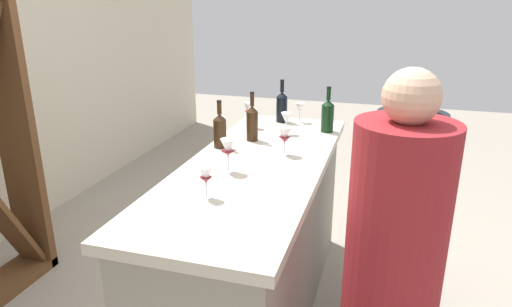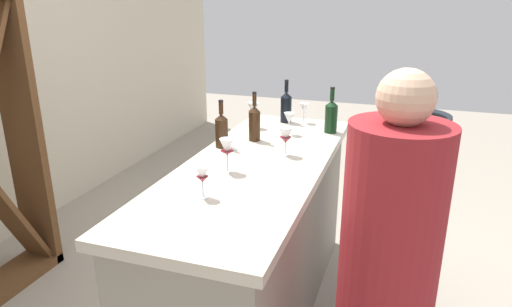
% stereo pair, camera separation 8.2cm
% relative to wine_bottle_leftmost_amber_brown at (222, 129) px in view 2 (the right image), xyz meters
% --- Properties ---
extents(bar_counter, '(2.02, 0.73, 0.97)m').
position_rel_wine_bottle_leftmost_amber_brown_xyz_m(bar_counter, '(-0.19, -0.28, -0.59)').
color(bar_counter, gray).
rests_on(bar_counter, ground).
extents(wine_bottle_leftmost_amber_brown, '(0.08, 0.08, 0.28)m').
position_rel_wine_bottle_leftmost_amber_brown_xyz_m(wine_bottle_leftmost_amber_brown, '(0.00, 0.00, 0.00)').
color(wine_bottle_leftmost_amber_brown, '#331E0F').
rests_on(wine_bottle_leftmost_amber_brown, bar_counter).
extents(wine_bottle_second_left_amber_brown, '(0.07, 0.07, 0.31)m').
position_rel_wine_bottle_leftmost_amber_brown_xyz_m(wine_bottle_second_left_amber_brown, '(0.19, -0.14, 0.01)').
color(wine_bottle_second_left_amber_brown, '#331E0F').
rests_on(wine_bottle_second_left_amber_brown, bar_counter).
extents(wine_bottle_center_dark_green, '(0.08, 0.08, 0.30)m').
position_rel_wine_bottle_leftmost_amber_brown_xyz_m(wine_bottle_center_dark_green, '(0.52, -0.56, 0.01)').
color(wine_bottle_center_dark_green, black).
rests_on(wine_bottle_center_dark_green, bar_counter).
extents(wine_bottle_second_right_near_black, '(0.08, 0.08, 0.30)m').
position_rel_wine_bottle_leftmost_amber_brown_xyz_m(wine_bottle_second_right_near_black, '(0.68, -0.21, 0.01)').
color(wine_bottle_second_right_near_black, black).
rests_on(wine_bottle_second_right_near_black, bar_counter).
extents(wine_glass_near_left, '(0.08, 0.08, 0.16)m').
position_rel_wine_bottle_leftmost_amber_brown_xyz_m(wine_glass_near_left, '(-0.02, -0.40, -0.00)').
color(wine_glass_near_left, white).
rests_on(wine_glass_near_left, bar_counter).
extents(wine_glass_near_center, '(0.07, 0.07, 0.14)m').
position_rel_wine_bottle_leftmost_amber_brown_xyz_m(wine_glass_near_center, '(0.70, -0.34, -0.01)').
color(wine_glass_near_center, white).
rests_on(wine_glass_near_center, bar_counter).
extents(wine_glass_near_right, '(0.07, 0.07, 0.14)m').
position_rel_wine_bottle_leftmost_amber_brown_xyz_m(wine_glass_near_right, '(0.39, -0.31, -0.01)').
color(wine_glass_near_right, white).
rests_on(wine_glass_near_right, bar_counter).
extents(wine_glass_far_left, '(0.06, 0.06, 0.14)m').
position_rel_wine_bottle_leftmost_amber_brown_xyz_m(wine_glass_far_left, '(-0.69, -0.20, -0.01)').
color(wine_glass_far_left, white).
rests_on(wine_glass_far_left, bar_counter).
extents(wine_glass_far_center, '(0.08, 0.08, 0.17)m').
position_rel_wine_bottle_leftmost_amber_brown_xyz_m(wine_glass_far_center, '(-0.36, -0.18, 0.01)').
color(wine_glass_far_center, white).
rests_on(wine_glass_far_center, bar_counter).
extents(wine_glass_far_right, '(0.07, 0.07, 0.17)m').
position_rel_wine_bottle_leftmost_amber_brown_xyz_m(wine_glass_far_right, '(0.47, -0.03, 0.01)').
color(wine_glass_far_right, white).
rests_on(wine_glass_far_right, bar_counter).
extents(person_left_guest, '(0.39, 0.39, 1.44)m').
position_rel_wine_bottle_leftmost_amber_brown_xyz_m(person_left_guest, '(0.04, -1.06, -0.42)').
color(person_left_guest, black).
rests_on(person_left_guest, ground).
extents(person_center_guest, '(0.48, 0.48, 1.58)m').
position_rel_wine_bottle_leftmost_amber_brown_xyz_m(person_center_guest, '(-0.73, -1.02, -0.35)').
color(person_center_guest, maroon).
rests_on(person_center_guest, ground).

